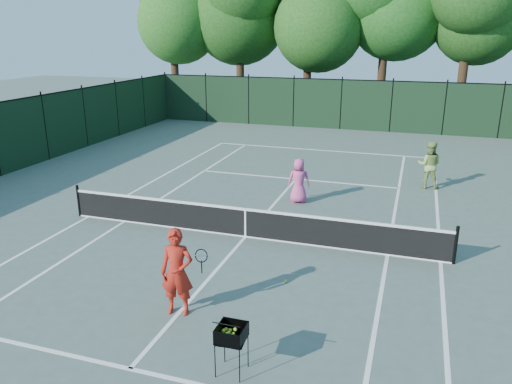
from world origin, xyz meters
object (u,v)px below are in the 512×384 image
(player_pink, at_px, (299,181))
(player_green, at_px, (429,165))
(ball_hopper, at_px, (231,334))
(coach, at_px, (177,272))
(loose_ball_midcourt, at_px, (286,281))

(player_pink, height_order, player_green, player_green)
(ball_hopper, bearing_deg, coach, 135.35)
(player_pink, height_order, loose_ball_midcourt, player_pink)
(ball_hopper, xyz_separation_m, loose_ball_midcourt, (0.07, 3.55, -0.76))
(player_green, bearing_deg, loose_ball_midcourt, 71.04)
(player_green, xyz_separation_m, loose_ball_midcourt, (-3.29, -9.19, -0.88))
(coach, height_order, player_pink, coach)
(coach, height_order, loose_ball_midcourt, coach)
(ball_hopper, distance_m, loose_ball_midcourt, 3.63)
(ball_hopper, bearing_deg, loose_ball_midcourt, 84.31)
(coach, distance_m, player_green, 12.35)
(coach, bearing_deg, player_pink, 74.24)
(player_pink, relative_size, ball_hopper, 1.69)
(ball_hopper, relative_size, loose_ball_midcourt, 13.94)
(player_green, bearing_deg, ball_hopper, 75.98)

